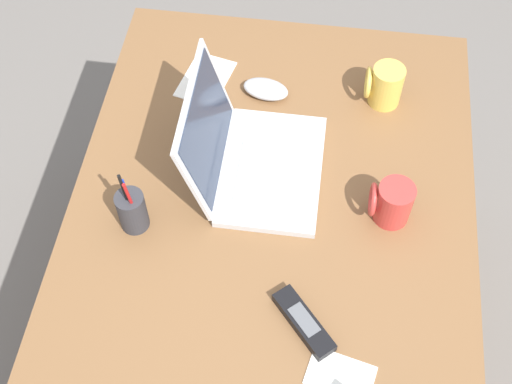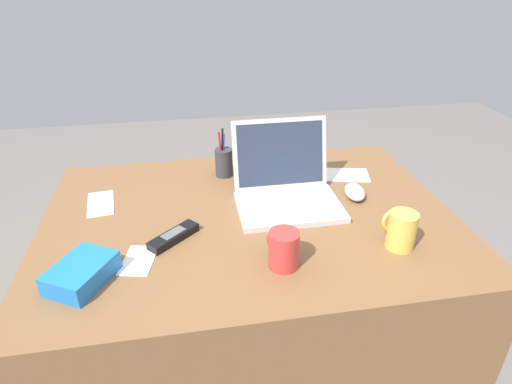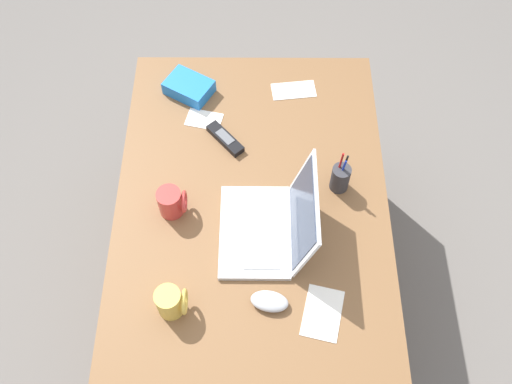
{
  "view_description": "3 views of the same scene",
  "coord_description": "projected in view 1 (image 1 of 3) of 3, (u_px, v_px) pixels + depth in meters",
  "views": [
    {
      "loc": [
        -0.78,
        -0.07,
        1.99
      ],
      "look_at": [
        0.03,
        0.03,
        0.78
      ],
      "focal_mm": 48.01,
      "sensor_mm": 36.0,
      "label": 1
    },
    {
      "loc": [
        -0.18,
        -1.13,
        1.43
      ],
      "look_at": [
        0.02,
        0.0,
        0.8
      ],
      "focal_mm": 30.57,
      "sensor_mm": 36.0,
      "label": 2
    },
    {
      "loc": [
        0.95,
        0.02,
        2.34
      ],
      "look_at": [
        0.04,
        0.01,
        0.82
      ],
      "focal_mm": 40.01,
      "sensor_mm": 36.0,
      "label": 3
    }
  ],
  "objects": [
    {
      "name": "ground_plane",
      "position": [
        266.0,
        343.0,
        2.09
      ],
      "size": [
        6.0,
        6.0,
        0.0
      ],
      "primitive_type": "plane",
      "color": "slate"
    },
    {
      "name": "desk",
      "position": [
        267.0,
        292.0,
        1.79
      ],
      "size": [
        1.26,
        0.9,
        0.72
      ],
      "primitive_type": "cube",
      "color": "brown",
      "rests_on": "ground"
    },
    {
      "name": "laptop",
      "position": [
        250.0,
        156.0,
        1.53
      ],
      "size": [
        0.33,
        0.29,
        0.24
      ],
      "color": "silver",
      "rests_on": "desk"
    },
    {
      "name": "computer_mouse",
      "position": [
        266.0,
        89.0,
        1.68
      ],
      "size": [
        0.08,
        0.12,
        0.04
      ],
      "primitive_type": "ellipsoid",
      "rotation": [
        0.0,
        0.0,
        -0.18
      ],
      "color": "silver",
      "rests_on": "desk"
    },
    {
      "name": "coffee_mug_white",
      "position": [
        385.0,
        85.0,
        1.64
      ],
      "size": [
        0.08,
        0.09,
        0.11
      ],
      "color": "#E0BC4C",
      "rests_on": "desk"
    },
    {
      "name": "coffee_mug_tall",
      "position": [
        392.0,
        203.0,
        1.46
      ],
      "size": [
        0.08,
        0.09,
        0.1
      ],
      "color": "#C63833",
      "rests_on": "desk"
    },
    {
      "name": "cordless_phone",
      "position": [
        304.0,
        322.0,
        1.35
      ],
      "size": [
        0.15,
        0.14,
        0.03
      ],
      "color": "black",
      "rests_on": "desk"
    },
    {
      "name": "pen_holder",
      "position": [
        132.0,
        210.0,
        1.44
      ],
      "size": [
        0.06,
        0.06,
        0.18
      ],
      "color": "#333338",
      "rests_on": "desk"
    },
    {
      "name": "paper_note_near_laptop",
      "position": [
        340.0,
        375.0,
        1.3
      ],
      "size": [
        0.11,
        0.14,
        0.0
      ],
      "primitive_type": "cube",
      "rotation": [
        0.0,
        0.0,
        -0.22
      ],
      "color": "white",
      "rests_on": "desk"
    },
    {
      "name": "paper_note_right",
      "position": [
        206.0,
        79.0,
        1.72
      ],
      "size": [
        0.18,
        0.14,
        0.0
      ],
      "primitive_type": "cube",
      "rotation": [
        0.0,
        0.0,
        -0.23
      ],
      "color": "white",
      "rests_on": "desk"
    }
  ]
}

